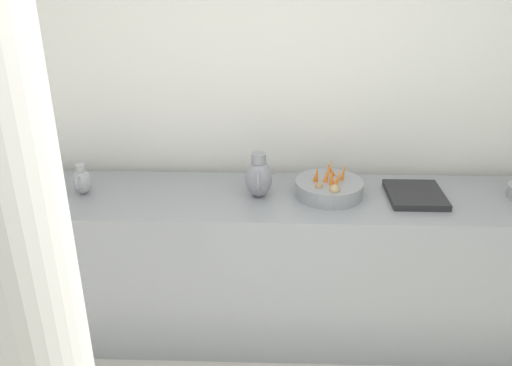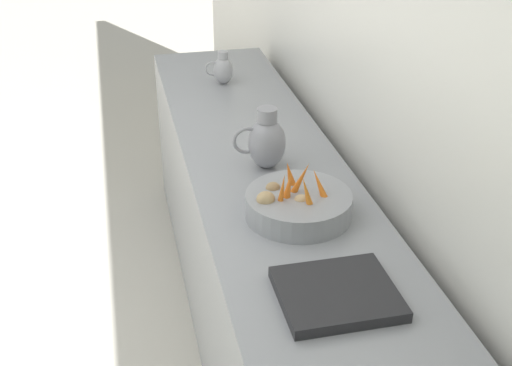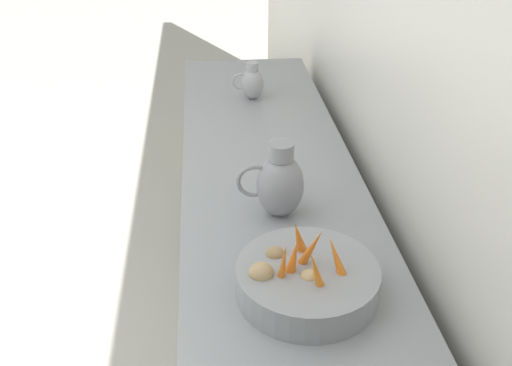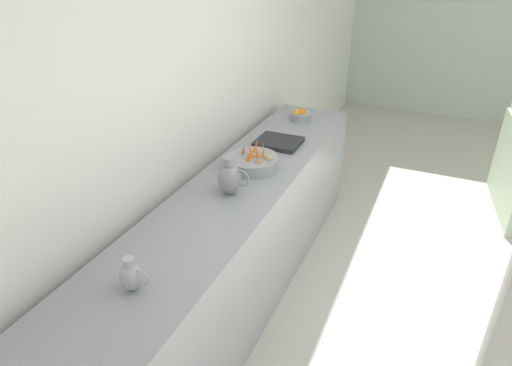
# 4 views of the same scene
# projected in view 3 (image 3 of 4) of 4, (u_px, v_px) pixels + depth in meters

# --- Properties ---
(prep_counter) EXTENTS (0.64, 3.37, 0.91)m
(prep_counter) POSITION_uv_depth(u_px,v_px,m) (283.00, 346.00, 1.99)
(prep_counter) COLOR gray
(prep_counter) RESTS_ON ground_plane
(vegetable_colander) EXTENTS (0.38, 0.38, 0.22)m
(vegetable_colander) POSITION_uv_depth(u_px,v_px,m) (306.00, 280.00, 1.52)
(vegetable_colander) COLOR gray
(vegetable_colander) RESTS_ON prep_counter
(metal_pitcher_tall) EXTENTS (0.21, 0.15, 0.25)m
(metal_pitcher_tall) POSITION_uv_depth(u_px,v_px,m) (279.00, 183.00, 1.82)
(metal_pitcher_tall) COLOR gray
(metal_pitcher_tall) RESTS_ON prep_counter
(metal_pitcher_short) EXTENTS (0.15, 0.10, 0.17)m
(metal_pitcher_short) POSITION_uv_depth(u_px,v_px,m) (252.00, 83.00, 2.69)
(metal_pitcher_short) COLOR #A3A3A8
(metal_pitcher_short) RESTS_ON prep_counter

